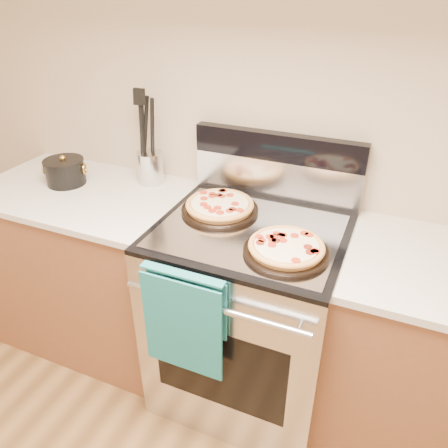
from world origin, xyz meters
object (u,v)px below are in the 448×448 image
at_px(pepperoni_pizza_front, 286,248).
at_px(pepperoni_pizza_back, 220,207).
at_px(utensil_crock, 150,168).
at_px(range_body, 248,316).
at_px(saucepan, 65,173).

bearing_deg(pepperoni_pizza_front, pepperoni_pizza_back, 150.35).
distance_m(pepperoni_pizza_front, utensil_crock, 0.88).
xyz_separation_m(range_body, saucepan, (-0.99, 0.07, 0.52)).
bearing_deg(range_body, saucepan, 176.22).
xyz_separation_m(utensil_crock, saucepan, (-0.38, -0.17, -0.02)).
relative_size(range_body, saucepan, 4.85).
distance_m(range_body, utensil_crock, 0.85).
height_order(range_body, saucepan, saucepan).
distance_m(range_body, pepperoni_pizza_back, 0.53).
bearing_deg(saucepan, pepperoni_pizza_back, 0.31).
bearing_deg(saucepan, utensil_crock, 24.81).
relative_size(utensil_crock, saucepan, 0.85).
relative_size(pepperoni_pizza_back, utensil_crock, 2.07).
bearing_deg(pepperoni_pizza_front, range_body, 144.16).
xyz_separation_m(range_body, utensil_crock, (-0.61, 0.24, 0.54)).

